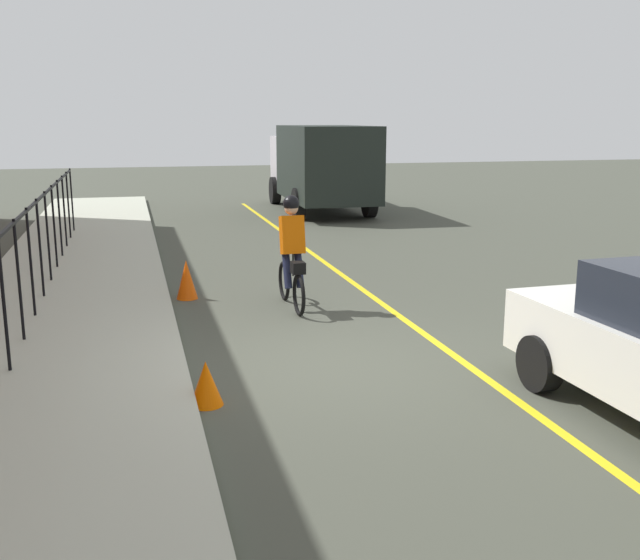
# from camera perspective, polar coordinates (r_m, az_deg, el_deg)

# --- Properties ---
(ground_plane) EXTENTS (80.00, 80.00, 0.00)m
(ground_plane) POSITION_cam_1_polar(r_m,az_deg,el_deg) (9.18, 1.16, -6.65)
(ground_plane) COLOR #42453A
(lane_line_centre) EXTENTS (36.00, 0.12, 0.01)m
(lane_line_centre) POSITION_cam_1_polar(r_m,az_deg,el_deg) (9.71, 10.34, -5.75)
(lane_line_centre) COLOR yellow
(lane_line_centre) RESTS_ON ground
(sidewalk) EXTENTS (40.00, 3.20, 0.15)m
(sidewalk) POSITION_cam_1_polar(r_m,az_deg,el_deg) (8.91, -20.60, -7.56)
(sidewalk) COLOR #B0B49F
(sidewalk) RESTS_ON ground
(iron_fence) EXTENTS (21.37, 0.04, 1.60)m
(iron_fence) POSITION_cam_1_polar(r_m,az_deg,el_deg) (9.62, -22.92, 1.07)
(iron_fence) COLOR black
(iron_fence) RESTS_ON sidewalk
(cyclist_lead) EXTENTS (1.71, 0.36, 1.83)m
(cyclist_lead) POSITION_cam_1_polar(r_m,az_deg,el_deg) (11.67, -2.18, 2.10)
(cyclist_lead) COLOR black
(cyclist_lead) RESTS_ON ground
(box_truck_background) EXTENTS (6.77, 2.69, 2.78)m
(box_truck_background) POSITION_cam_1_polar(r_m,az_deg,el_deg) (24.33, 0.07, 8.98)
(box_truck_background) COLOR black
(box_truck_background) RESTS_ON ground
(traffic_cone_near) EXTENTS (0.36, 0.36, 0.67)m
(traffic_cone_near) POSITION_cam_1_polar(r_m,az_deg,el_deg) (12.64, -10.30, 0.04)
(traffic_cone_near) COLOR #EB4E06
(traffic_cone_near) RESTS_ON ground
(traffic_cone_far) EXTENTS (0.36, 0.36, 0.49)m
(traffic_cone_far) POSITION_cam_1_polar(r_m,az_deg,el_deg) (7.98, -8.82, -7.91)
(traffic_cone_far) COLOR #EE5B00
(traffic_cone_far) RESTS_ON ground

